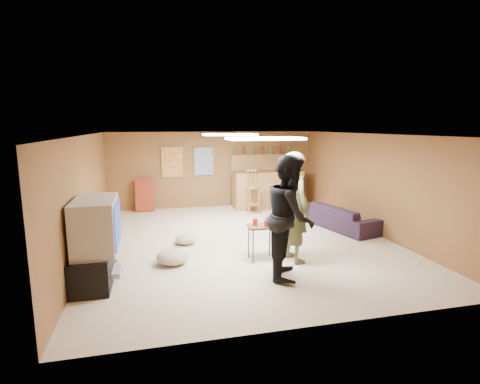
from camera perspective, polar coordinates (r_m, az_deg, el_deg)
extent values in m
plane|color=beige|center=(7.90, 0.34, -7.40)|extent=(7.00, 7.00, 0.00)
cube|color=silver|center=(7.54, 0.36, 8.75)|extent=(6.00, 7.00, 0.02)
cube|color=brown|center=(11.04, -4.04, 3.43)|extent=(6.00, 0.02, 2.20)
cube|color=brown|center=(4.42, 11.47, -6.93)|extent=(6.00, 0.02, 2.20)
cube|color=brown|center=(7.52, -22.43, -0.45)|extent=(0.02, 7.00, 2.20)
cube|color=brown|center=(8.85, 19.56, 1.22)|extent=(0.02, 7.00, 2.20)
cube|color=black|center=(6.26, -21.38, -10.51)|extent=(0.55, 1.30, 0.50)
cube|color=#B2B2B7|center=(6.26, -19.29, -11.33)|extent=(0.35, 0.50, 0.08)
cube|color=#B2B2B7|center=(6.06, -21.12, -4.72)|extent=(0.60, 1.10, 0.80)
cube|color=navy|center=(6.02, -18.19, -4.62)|extent=(0.02, 0.95, 0.65)
cube|color=olive|center=(10.94, 4.25, 0.46)|extent=(2.00, 0.60, 1.10)
cube|color=#3A2412|center=(10.63, 4.70, 3.17)|extent=(2.10, 0.12, 0.05)
cube|color=olive|center=(11.25, 3.61, 5.61)|extent=(2.00, 0.18, 0.05)
cube|color=olive|center=(11.30, 3.56, 4.10)|extent=(2.00, 0.14, 0.60)
cube|color=#BF3F26|center=(10.84, -10.31, 4.50)|extent=(0.60, 0.03, 0.85)
cube|color=#334C99|center=(10.93, -5.58, 4.66)|extent=(0.55, 0.03, 0.80)
cube|color=maroon|center=(10.79, -14.35, -0.51)|extent=(0.50, 0.26, 0.91)
cube|color=white|center=(6.10, 3.80, 8.13)|extent=(1.20, 0.60, 0.04)
cube|color=white|center=(8.71, -1.57, 8.73)|extent=(1.20, 0.60, 0.04)
imported|color=brown|center=(6.61, 8.44, -2.31)|extent=(0.56, 0.76, 1.94)
imported|color=black|center=(5.93, 7.66, -3.71)|extent=(1.03, 1.15, 1.94)
imported|color=black|center=(9.03, 15.29, -3.73)|extent=(1.14, 1.99, 0.55)
cube|color=#3A2412|center=(6.75, 3.32, -7.71)|extent=(0.50, 0.41, 0.63)
cylinder|color=#B2180B|center=(6.65, 2.34, -4.59)|extent=(0.10, 0.10, 0.12)
cylinder|color=#B2180B|center=(6.58, 4.08, -4.77)|extent=(0.09, 0.09, 0.12)
cylinder|color=navy|center=(6.80, 4.25, -4.33)|extent=(0.11, 0.11, 0.11)
ellipsoid|color=tan|center=(6.70, -10.20, -9.68)|extent=(0.69, 0.69, 0.26)
ellipsoid|color=tan|center=(7.74, -8.28, -7.13)|extent=(0.46, 0.46, 0.20)
ellipsoid|color=tan|center=(6.69, -10.35, -9.94)|extent=(0.52, 0.52, 0.20)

